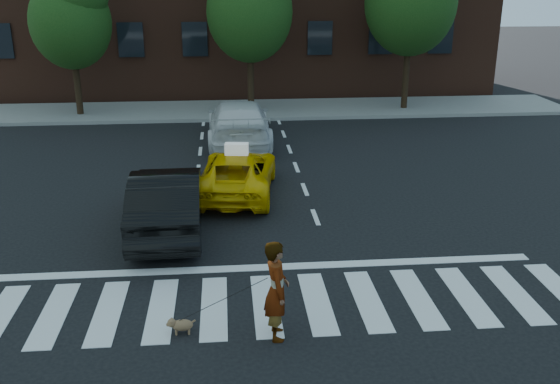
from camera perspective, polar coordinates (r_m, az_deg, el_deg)
name	(u,v)px	position (r m, az deg, el deg)	size (l,w,h in m)	color
ground	(266,305)	(12.25, -1.29, -10.28)	(120.00, 120.00, 0.00)	black
crosswalk	(266,305)	(12.25, -1.29, -10.25)	(13.00, 2.40, 0.01)	silver
stop_line	(261,267)	(13.65, -1.75, -6.91)	(12.00, 0.30, 0.01)	silver
sidewalk_far	(240,110)	(28.74, -3.70, 7.50)	(30.00, 4.00, 0.15)	slate
tree_left	(70,12)	(28.35, -18.62, 15.31)	(3.39, 3.38, 6.50)	black
tree_mid	(250,1)	(27.64, -2.73, 17.03)	(3.69, 3.69, 7.10)	black
taxi	(237,173)	(17.92, -3.94, 1.74)	(2.04, 4.41, 1.23)	#E2B104
black_sedan	(167,200)	(15.56, -10.29, -0.70)	(1.65, 4.74, 1.56)	black
white_suv	(239,122)	(23.16, -3.78, 6.38)	(2.26, 5.56, 1.61)	silver
woman	(277,290)	(10.85, -0.31, -8.97)	(0.67, 0.44, 1.83)	#999999
dog	(180,325)	(11.44, -9.12, -11.90)	(0.53, 0.20, 0.30)	#866144
taxi_sign	(237,149)	(17.50, -3.98, 3.95)	(0.65, 0.28, 0.32)	white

